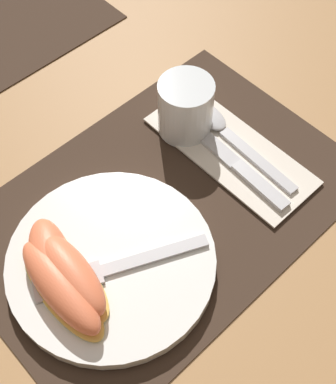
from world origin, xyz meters
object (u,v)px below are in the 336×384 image
(citrus_wedge_1, at_px, (70,274))
(fork, at_px, (109,269))
(citrus_wedge_0, at_px, (52,263))
(plate, at_px, (111,262))
(juice_glass, at_px, (185,110))
(spoon, at_px, (220,127))
(citrus_wedge_2, at_px, (61,288))
(knife, at_px, (227,157))

(citrus_wedge_1, bearing_deg, fork, -27.22)
(citrus_wedge_0, bearing_deg, plate, -31.65)
(juice_glass, height_order, spoon, juice_glass)
(spoon, xyz_separation_m, citrus_wedge_2, (-0.29, -0.05, 0.02))
(plate, relative_size, fork, 1.25)
(knife, bearing_deg, fork, -173.90)
(fork, bearing_deg, citrus_wedge_0, 134.90)
(fork, bearing_deg, knife, 6.10)
(juice_glass, relative_size, citrus_wedge_0, 0.62)
(knife, bearing_deg, citrus_wedge_2, -177.91)
(citrus_wedge_1, bearing_deg, plate, -10.35)
(plate, xyz_separation_m, citrus_wedge_2, (-0.06, 0.00, 0.02))
(juice_glass, xyz_separation_m, spoon, (0.03, -0.04, -0.03))
(fork, bearing_deg, citrus_wedge_1, 152.78)
(spoon, bearing_deg, citrus_wedge_1, -171.02)
(juice_glass, bearing_deg, knife, -88.37)
(juice_glass, relative_size, citrus_wedge_2, 0.56)
(citrus_wedge_1, bearing_deg, knife, 0.97)
(citrus_wedge_0, distance_m, citrus_wedge_1, 0.02)
(fork, bearing_deg, plate, 44.44)
(citrus_wedge_0, bearing_deg, fork, -45.10)
(citrus_wedge_2, bearing_deg, juice_glass, 17.87)
(citrus_wedge_0, bearing_deg, spoon, 3.99)
(plate, height_order, citrus_wedge_0, citrus_wedge_0)
(fork, distance_m, citrus_wedge_1, 0.04)
(juice_glass, distance_m, citrus_wedge_2, 0.27)
(citrus_wedge_2, bearing_deg, plate, -2.72)
(juice_glass, height_order, knife, juice_glass)
(citrus_wedge_0, height_order, citrus_wedge_2, citrus_wedge_2)
(knife, xyz_separation_m, fork, (-0.21, -0.02, 0.01))
(spoon, height_order, fork, fork)
(juice_glass, relative_size, knife, 0.37)
(knife, height_order, spoon, spoon)
(plate, bearing_deg, citrus_wedge_1, 169.65)
(plate, height_order, juice_glass, juice_glass)
(plate, relative_size, knife, 1.10)
(spoon, xyz_separation_m, citrus_wedge_0, (-0.28, -0.02, 0.02))
(spoon, distance_m, citrus_wedge_0, 0.28)
(juice_glass, height_order, fork, juice_glass)
(spoon, relative_size, citrus_wedge_2, 1.39)
(citrus_wedge_1, height_order, citrus_wedge_2, same)
(fork, bearing_deg, juice_glass, 24.94)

